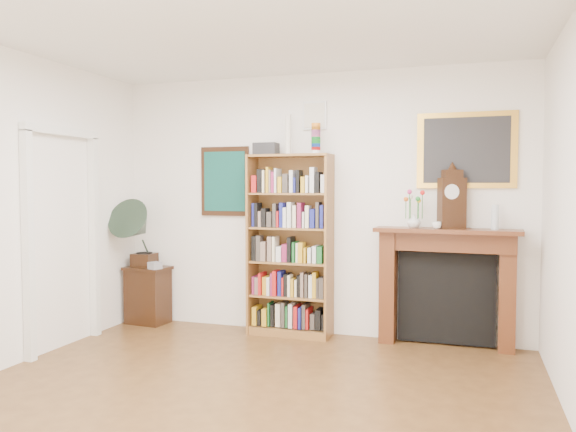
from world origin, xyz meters
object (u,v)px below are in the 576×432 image
at_px(cd_stack, 155,266).
at_px(flower_vase, 414,221).
at_px(bottle_right, 495,219).
at_px(gramophone, 137,229).
at_px(side_cabinet, 148,295).
at_px(teacup, 437,225).
at_px(fireplace, 446,277).
at_px(mantel_clock, 452,200).
at_px(bookshelf, 290,235).
at_px(bottle_left, 495,217).

height_order(cd_stack, flower_vase, flower_vase).
relative_size(cd_stack, bottle_right, 0.60).
height_order(gramophone, cd_stack, gramophone).
height_order(side_cabinet, gramophone, gramophone).
distance_m(side_cabinet, gramophone, 0.79).
relative_size(side_cabinet, teacup, 7.50).
relative_size(fireplace, teacup, 16.03).
relative_size(mantel_clock, teacup, 6.53).
height_order(bookshelf, teacup, bookshelf).
xyz_separation_m(bookshelf, teacup, (1.52, -0.06, 0.14)).
bearing_deg(bottle_left, side_cabinet, -179.40).
bearing_deg(fireplace, cd_stack, -172.82).
bearing_deg(gramophone, flower_vase, 1.18).
relative_size(bookshelf, fireplace, 1.57).
bearing_deg(side_cabinet, bottle_left, 5.81).
height_order(fireplace, cd_stack, fireplace).
relative_size(mantel_clock, flower_vase, 4.16).
distance_m(mantel_clock, flower_vase, 0.42).
bearing_deg(teacup, gramophone, -179.20).
height_order(gramophone, mantel_clock, mantel_clock).
bearing_deg(teacup, side_cabinet, 179.24).
relative_size(bookshelf, teacup, 25.23).
xyz_separation_m(mantel_clock, bottle_right, (0.40, -0.03, -0.18)).
bearing_deg(bookshelf, cd_stack, -172.91).
distance_m(bookshelf, bottle_left, 2.06).
bearing_deg(bookshelf, mantel_clock, 3.26).
bearing_deg(cd_stack, bookshelf, 5.59).
height_order(cd_stack, bottle_right, bottle_right).
distance_m(bookshelf, cd_stack, 1.60).
bearing_deg(bookshelf, bottle_left, 2.13).
distance_m(gramophone, mantel_clock, 3.47).
bearing_deg(side_cabinet, fireplace, 6.81).
bearing_deg(flower_vase, mantel_clock, 5.94).
bearing_deg(teacup, bookshelf, 177.74).
xyz_separation_m(bookshelf, flower_vase, (1.29, 0.01, 0.17)).
height_order(cd_stack, mantel_clock, mantel_clock).
relative_size(cd_stack, flower_vase, 0.87).
bearing_deg(fireplace, bottle_left, -3.87).
relative_size(side_cabinet, gramophone, 0.83).
distance_m(bookshelf, bottle_right, 2.06).
xyz_separation_m(cd_stack, bottle_right, (3.60, 0.17, 0.58)).
relative_size(bookshelf, side_cabinet, 3.37).
relative_size(bookshelf, bottle_right, 11.12).
height_order(side_cabinet, cd_stack, cd_stack).
xyz_separation_m(bookshelf, gramophone, (-1.80, -0.11, 0.03)).
distance_m(mantel_clock, bottle_right, 0.44).
bearing_deg(flower_vase, bottle_right, 0.60).
xyz_separation_m(fireplace, cd_stack, (-3.16, -0.23, 0.00)).
xyz_separation_m(gramophone, bottle_right, (3.85, 0.13, 0.17)).
distance_m(bookshelf, teacup, 1.52).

